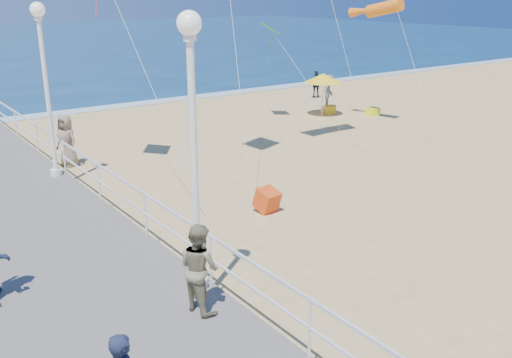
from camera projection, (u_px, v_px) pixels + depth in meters
ground at (382, 241)px, 14.43m from camera, size 160.00×160.00×0.00m
surf_line at (91, 109)px, 30.21m from camera, size 160.00×1.20×0.04m
boardwalk at (95, 333)px, 10.21m from camera, size 5.00×44.00×0.40m
railing at (210, 245)px, 11.24m from camera, size 0.05×42.00×0.55m
lamp_post_mid at (193, 128)px, 10.31m from camera, size 0.44×0.44×5.32m
lamp_post_far at (45, 73)px, 17.25m from camera, size 0.44×0.44×5.32m
spectator_1 at (199, 268)px, 10.34m from camera, size 0.76×0.91×1.69m
beach_walker_a at (329, 92)px, 30.48m from camera, size 1.32×1.18×1.78m
beach_walker_b at (316, 84)px, 33.43m from camera, size 0.99×0.81×1.57m
beach_walker_c at (67, 141)px, 20.32m from camera, size 0.89×1.06×1.86m
box_kite at (267, 202)px, 16.23m from camera, size 0.63×0.77×0.74m
beach_umbrella at (323, 78)px, 28.20m from camera, size 1.90×1.90×2.14m
beach_chair_left at (373, 112)px, 28.82m from camera, size 0.55×0.55×0.40m
beach_chair_right at (329, 110)px, 29.26m from camera, size 0.55×0.55×0.40m
kite_windsock at (384, 8)px, 25.11m from camera, size 1.05×2.90×1.13m
kite_diamond_green at (270, 28)px, 26.37m from camera, size 1.25×1.31×0.53m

